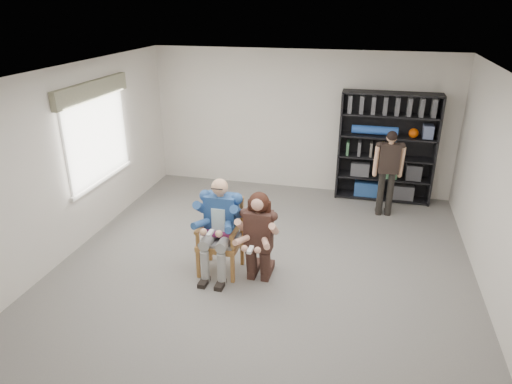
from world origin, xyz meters
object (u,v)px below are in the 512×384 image
(kneeling_woman, at_px, (258,239))
(armchair, at_px, (220,237))
(standing_man, at_px, (387,174))
(seated_man, at_px, (220,227))
(bookshelf, at_px, (386,148))

(kneeling_woman, bearing_deg, armchair, 169.15)
(armchair, relative_size, standing_man, 0.69)
(armchair, distance_m, standing_man, 3.42)
(armchair, xyz_separation_m, kneeling_woman, (0.58, -0.12, 0.10))
(seated_man, height_order, standing_man, standing_man)
(seated_man, bearing_deg, armchair, 0.00)
(armchair, distance_m, seated_man, 0.16)
(bookshelf, height_order, standing_man, bookshelf)
(bookshelf, bearing_deg, kneeling_woman, -116.83)
(bookshelf, bearing_deg, armchair, -125.11)
(seated_man, xyz_separation_m, kneeling_woman, (0.58, -0.12, -0.06))
(seated_man, bearing_deg, bookshelf, 55.73)
(seated_man, bearing_deg, standing_man, 48.03)
(bookshelf, xyz_separation_m, standing_man, (0.03, -0.75, -0.25))
(seated_man, height_order, kneeling_woman, seated_man)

